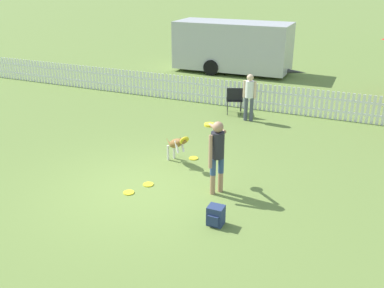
{
  "coord_description": "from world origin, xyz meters",
  "views": [
    {
      "loc": [
        4.28,
        -7.08,
        4.41
      ],
      "look_at": [
        0.71,
        1.07,
        0.76
      ],
      "focal_mm": 40.0,
      "sensor_mm": 36.0,
      "label": 1
    }
  ],
  "objects_px": {
    "frisbee_near_dog": "(129,192)",
    "frisbee_near_handler": "(194,158)",
    "spectator_standing": "(249,93)",
    "leaping_dog": "(177,144)",
    "frisbee_midfield": "(148,184)",
    "folding_chair_blue_left": "(235,98)",
    "backpack_on_grass": "(216,216)",
    "equipment_trailer": "(233,46)",
    "handler_person": "(217,149)"
  },
  "relations": [
    {
      "from": "frisbee_near_dog",
      "to": "frisbee_near_handler",
      "type": "bearing_deg",
      "value": 75.82
    },
    {
      "from": "frisbee_near_dog",
      "to": "spectator_standing",
      "type": "height_order",
      "value": "spectator_standing"
    },
    {
      "from": "leaping_dog",
      "to": "frisbee_midfield",
      "type": "bearing_deg",
      "value": 31.04
    },
    {
      "from": "frisbee_near_dog",
      "to": "folding_chair_blue_left",
      "type": "bearing_deg",
      "value": 86.67
    },
    {
      "from": "backpack_on_grass",
      "to": "folding_chair_blue_left",
      "type": "height_order",
      "value": "folding_chair_blue_left"
    },
    {
      "from": "frisbee_near_handler",
      "to": "equipment_trailer",
      "type": "xyz_separation_m",
      "value": [
        -2.3,
        9.73,
        1.18
      ]
    },
    {
      "from": "frisbee_midfield",
      "to": "equipment_trailer",
      "type": "distance_m",
      "value": 11.65
    },
    {
      "from": "backpack_on_grass",
      "to": "spectator_standing",
      "type": "bearing_deg",
      "value": 101.05
    },
    {
      "from": "backpack_on_grass",
      "to": "folding_chair_blue_left",
      "type": "bearing_deg",
      "value": 105.53
    },
    {
      "from": "spectator_standing",
      "to": "backpack_on_grass",
      "type": "bearing_deg",
      "value": 97.0
    },
    {
      "from": "frisbee_near_handler",
      "to": "frisbee_midfield",
      "type": "height_order",
      "value": "same"
    },
    {
      "from": "frisbee_near_dog",
      "to": "equipment_trailer",
      "type": "bearing_deg",
      "value": 98.32
    },
    {
      "from": "handler_person",
      "to": "equipment_trailer",
      "type": "height_order",
      "value": "equipment_trailer"
    },
    {
      "from": "handler_person",
      "to": "frisbee_near_dog",
      "type": "distance_m",
      "value": 2.1
    },
    {
      "from": "frisbee_near_handler",
      "to": "folding_chair_blue_left",
      "type": "distance_m",
      "value": 3.85
    },
    {
      "from": "equipment_trailer",
      "to": "folding_chair_blue_left",
      "type": "bearing_deg",
      "value": -71.22
    },
    {
      "from": "frisbee_midfield",
      "to": "equipment_trailer",
      "type": "bearing_deg",
      "value": 99.64
    },
    {
      "from": "frisbee_near_dog",
      "to": "spectator_standing",
      "type": "xyz_separation_m",
      "value": [
        0.96,
        5.56,
        0.87
      ]
    },
    {
      "from": "leaping_dog",
      "to": "backpack_on_grass",
      "type": "height_order",
      "value": "leaping_dog"
    },
    {
      "from": "backpack_on_grass",
      "to": "frisbee_near_dog",
      "type": "bearing_deg",
      "value": 169.81
    },
    {
      "from": "handler_person",
      "to": "equipment_trailer",
      "type": "relative_size",
      "value": 0.27
    },
    {
      "from": "leaping_dog",
      "to": "frisbee_near_dog",
      "type": "bearing_deg",
      "value": 25.81
    },
    {
      "from": "frisbee_near_dog",
      "to": "frisbee_midfield",
      "type": "relative_size",
      "value": 1.0
    },
    {
      "from": "spectator_standing",
      "to": "frisbee_near_dog",
      "type": "bearing_deg",
      "value": 76.17
    },
    {
      "from": "handler_person",
      "to": "frisbee_near_handler",
      "type": "xyz_separation_m",
      "value": [
        -1.12,
        1.39,
        -0.98
      ]
    },
    {
      "from": "handler_person",
      "to": "leaping_dog",
      "type": "bearing_deg",
      "value": 90.25
    },
    {
      "from": "frisbee_near_handler",
      "to": "equipment_trailer",
      "type": "bearing_deg",
      "value": 103.27
    },
    {
      "from": "backpack_on_grass",
      "to": "spectator_standing",
      "type": "height_order",
      "value": "spectator_standing"
    },
    {
      "from": "frisbee_near_handler",
      "to": "leaping_dog",
      "type": "bearing_deg",
      "value": -121.8
    },
    {
      "from": "handler_person",
      "to": "frisbee_near_dog",
      "type": "relative_size",
      "value": 6.87
    },
    {
      "from": "frisbee_near_handler",
      "to": "equipment_trailer",
      "type": "distance_m",
      "value": 10.07
    },
    {
      "from": "leaping_dog",
      "to": "backpack_on_grass",
      "type": "distance_m",
      "value": 2.84
    },
    {
      "from": "frisbee_near_dog",
      "to": "leaping_dog",
      "type": "bearing_deg",
      "value": 80.62
    },
    {
      "from": "handler_person",
      "to": "leaping_dog",
      "type": "relative_size",
      "value": 1.79
    },
    {
      "from": "frisbee_midfield",
      "to": "equipment_trailer",
      "type": "xyz_separation_m",
      "value": [
        -1.94,
        11.43,
        1.18
      ]
    },
    {
      "from": "handler_person",
      "to": "frisbee_near_handler",
      "type": "bearing_deg",
      "value": 74.18
    },
    {
      "from": "handler_person",
      "to": "frisbee_midfield",
      "type": "relative_size",
      "value": 6.87
    },
    {
      "from": "backpack_on_grass",
      "to": "folding_chair_blue_left",
      "type": "distance_m",
      "value": 6.62
    },
    {
      "from": "frisbee_midfield",
      "to": "frisbee_near_dog",
      "type": "bearing_deg",
      "value": -112.1
    },
    {
      "from": "frisbee_midfield",
      "to": "backpack_on_grass",
      "type": "distance_m",
      "value": 2.12
    },
    {
      "from": "folding_chair_blue_left",
      "to": "leaping_dog",
      "type": "bearing_deg",
      "value": 69.3
    },
    {
      "from": "leaping_dog",
      "to": "backpack_on_grass",
      "type": "relative_size",
      "value": 2.37
    },
    {
      "from": "frisbee_midfield",
      "to": "folding_chair_blue_left",
      "type": "distance_m",
      "value": 5.53
    },
    {
      "from": "equipment_trailer",
      "to": "frisbee_near_dog",
      "type": "bearing_deg",
      "value": -82.33
    },
    {
      "from": "frisbee_midfield",
      "to": "leaping_dog",
      "type": "bearing_deg",
      "value": 85.85
    },
    {
      "from": "frisbee_near_dog",
      "to": "spectator_standing",
      "type": "distance_m",
      "value": 5.71
    },
    {
      "from": "frisbee_midfield",
      "to": "folding_chair_blue_left",
      "type": "height_order",
      "value": "folding_chair_blue_left"
    },
    {
      "from": "leaping_dog",
      "to": "spectator_standing",
      "type": "bearing_deg",
      "value": -154.78
    },
    {
      "from": "frisbee_midfield",
      "to": "folding_chair_blue_left",
      "type": "xyz_separation_m",
      "value": [
        0.15,
        5.5,
        0.54
      ]
    },
    {
      "from": "leaping_dog",
      "to": "frisbee_near_dog",
      "type": "distance_m",
      "value": 1.86
    }
  ]
}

